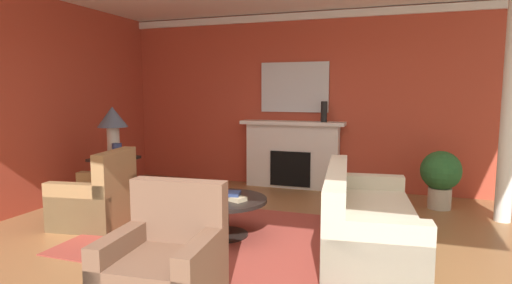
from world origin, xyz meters
TOP-DOWN VIEW (x-y plane):
  - ground_plane at (0.00, 0.00)m, footprint 8.73×8.73m
  - wall_fireplace at (0.00, 3.02)m, footprint 7.31×0.12m
  - wall_window at (-3.42, 0.30)m, footprint 0.12×6.51m
  - crown_moulding at (0.00, 2.94)m, footprint 7.31×0.08m
  - area_rug at (-0.41, 0.12)m, footprint 3.17×2.32m
  - fireplace at (-0.27, 2.81)m, footprint 1.80×0.35m
  - mantel_mirror at (-0.27, 2.93)m, footprint 1.19×0.04m
  - sofa at (1.17, 0.24)m, footprint 1.13×2.19m
  - armchair_near_window at (-2.08, -0.01)m, footprint 0.91×0.91m
  - armchair_facing_fireplace at (-0.19, -1.50)m, footprint 0.86×0.86m
  - coffee_table at (-0.41, 0.12)m, footprint 1.00×1.00m
  - side_table at (-2.51, 0.91)m, footprint 0.56×0.56m
  - table_lamp at (-2.51, 0.91)m, footprint 0.44×0.44m
  - vase_mantel_right at (0.28, 2.76)m, footprint 0.11×0.11m
  - vase_on_side_table at (-2.36, 0.79)m, footprint 0.14×0.14m
  - book_red_cover at (-0.23, 0.07)m, footprint 0.25×0.22m
  - book_art_folio at (-0.30, 0.10)m, footprint 0.24×0.24m
  - potted_plant at (2.06, 2.20)m, footprint 0.56×0.56m
  - column_white at (2.78, 1.82)m, footprint 0.20×0.20m

SIDE VIEW (x-z plane):
  - ground_plane at x=0.00m, z-range 0.00..0.00m
  - area_rug at x=-0.41m, z-range 0.00..0.01m
  - sofa at x=1.17m, z-range -0.13..0.72m
  - armchair_near_window at x=-2.08m, z-range -0.17..0.78m
  - armchair_facing_fireplace at x=-0.19m, z-range -0.17..0.78m
  - coffee_table at x=-0.41m, z-range 0.11..0.56m
  - side_table at x=-2.51m, z-range 0.05..0.75m
  - book_red_cover at x=-0.23m, z-range 0.45..0.50m
  - potted_plant at x=2.06m, z-range 0.08..0.91m
  - book_art_folio at x=-0.30m, z-range 0.50..0.54m
  - fireplace at x=-0.27m, z-range -0.03..1.13m
  - vase_on_side_table at x=-2.36m, z-range 0.70..0.93m
  - table_lamp at x=-2.51m, z-range 0.85..1.60m
  - vase_mantel_right at x=0.28m, z-range 1.16..1.51m
  - wall_fireplace at x=0.00m, z-range 0.00..3.01m
  - wall_window at x=-3.42m, z-range 0.00..3.01m
  - column_white at x=2.78m, z-range 0.00..3.01m
  - mantel_mirror at x=-0.27m, z-range 1.31..2.17m
  - crown_moulding at x=0.00m, z-range 2.87..2.99m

